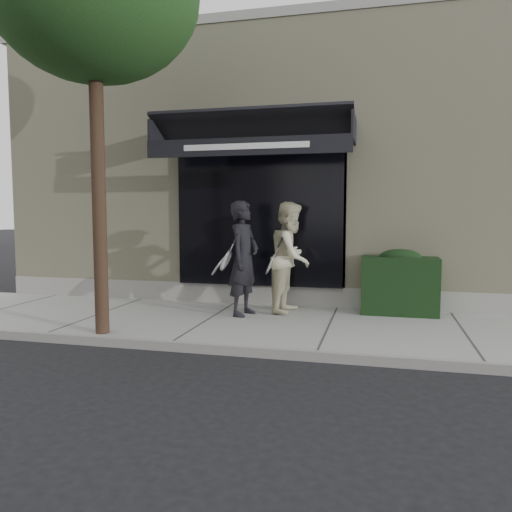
# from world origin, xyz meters

# --- Properties ---
(ground) EXTENTS (80.00, 80.00, 0.00)m
(ground) POSITION_xyz_m (0.00, 0.00, 0.00)
(ground) COLOR black
(ground) RESTS_ON ground
(sidewalk) EXTENTS (20.00, 3.00, 0.12)m
(sidewalk) POSITION_xyz_m (0.00, 0.00, 0.06)
(sidewalk) COLOR #A0A09A
(sidewalk) RESTS_ON ground
(curb) EXTENTS (20.00, 0.10, 0.14)m
(curb) POSITION_xyz_m (0.00, -1.55, 0.07)
(curb) COLOR gray
(curb) RESTS_ON ground
(building_facade) EXTENTS (14.30, 8.04, 5.64)m
(building_facade) POSITION_xyz_m (-0.01, 4.96, 2.74)
(building_facade) COLOR beige
(building_facade) RESTS_ON ground
(hedge) EXTENTS (1.30, 0.70, 1.14)m
(hedge) POSITION_xyz_m (1.10, 1.25, 0.66)
(hedge) COLOR black
(hedge) RESTS_ON sidewalk
(pedestrian_front) EXTENTS (0.80, 0.84, 1.97)m
(pedestrian_front) POSITION_xyz_m (-1.52, 0.46, 1.11)
(pedestrian_front) COLOR black
(pedestrian_front) RESTS_ON sidewalk
(pedestrian_back) EXTENTS (0.85, 1.03, 1.96)m
(pedestrian_back) POSITION_xyz_m (-0.78, 0.94, 1.10)
(pedestrian_back) COLOR beige
(pedestrian_back) RESTS_ON sidewalk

